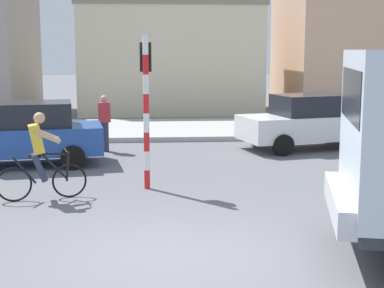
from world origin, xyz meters
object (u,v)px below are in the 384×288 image
Objects in this scene: traffic_light_pole at (146,90)px; car_white_mid at (309,121)px; cyclist at (40,156)px; pedestrian_near_kerb at (105,122)px; car_red_near at (23,133)px.

car_white_mid is (4.80, 4.55, -1.25)m from traffic_light_pole.
traffic_light_pole is at bearing 22.29° from cyclist.
pedestrian_near_kerb is at bearing 81.02° from cyclist.
traffic_light_pole reaches higher than pedestrian_near_kerb.
car_red_near is (-3.11, 2.66, -1.25)m from traffic_light_pole.
traffic_light_pole is 0.75× the size of car_white_mid.
pedestrian_near_kerb is at bearing 44.64° from car_red_near.
traffic_light_pole is at bearing -75.16° from pedestrian_near_kerb.
pedestrian_near_kerb reaches higher than car_red_near.
cyclist is at bearing -98.98° from pedestrian_near_kerb.
car_white_mid is 2.65× the size of pedestrian_near_kerb.
cyclist is at bearing -141.77° from car_white_mid.
pedestrian_near_kerb is (0.85, 5.38, -0.02)m from cyclist.
car_white_mid is at bearing 43.52° from traffic_light_pole.
car_red_near is 0.98× the size of car_white_mid.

